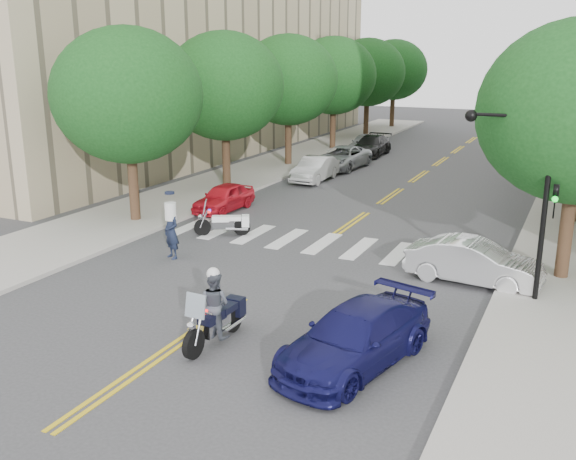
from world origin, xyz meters
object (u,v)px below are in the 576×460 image
Objects in this scene: officer_standing at (171,232)px; motorcycle_parked at (227,223)px; convertible at (474,262)px; sedan_blue at (355,337)px; motorcycle_police at (216,309)px.

motorcycle_parked is at bearing 110.10° from officer_standing.
officer_standing is 10.70m from convertible.
motorcycle_parked is 12.09m from sedan_blue.
motorcycle_parked is 1.07× the size of officer_standing.
officer_standing reaches higher than sedan_blue.
sedan_blue is at bearing 172.70° from convertible.
motorcycle_police reaches higher than sedan_blue.
convertible is (10.20, -1.43, 0.20)m from motorcycle_parked.
convertible is at bearing 36.00° from officer_standing.
motorcycle_parked is (-4.89, 8.88, -0.41)m from motorcycle_police.
motorcycle_parked is 3.52m from officer_standing.
motorcycle_police is 3.73m from sedan_blue.
officer_standing is at bearing -44.04° from motorcycle_police.
sedan_blue is (8.60, -8.49, 0.20)m from motorcycle_parked.
convertible is 7.24m from sedan_blue.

